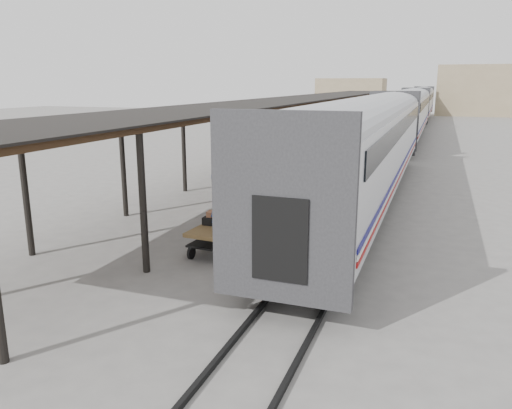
{
  "coord_description": "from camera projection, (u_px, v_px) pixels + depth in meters",
  "views": [
    {
      "loc": [
        6.1,
        -13.34,
        5.18
      ],
      "look_at": [
        1.19,
        0.03,
        1.7
      ],
      "focal_mm": 35.0,
      "sensor_mm": 36.0,
      "label": 1
    }
  ],
  "objects": [
    {
      "name": "suitcase_stack",
      "position": [
        223.0,
        217.0,
        15.79
      ],
      "size": [
        1.21,
        1.04,
        0.59
      ],
      "rotation": [
        0.0,
        0.0,
        -0.07
      ],
      "color": "#323234",
      "rests_on": "baggage_cart"
    },
    {
      "name": "building_far",
      "position": [
        495.0,
        90.0,
        80.94
      ],
      "size": [
        18.0,
        10.0,
        8.0
      ],
      "primitive_type": "cube",
      "color": "tan",
      "rests_on": "ground"
    },
    {
      "name": "rails",
      "position": [
        405.0,
        141.0,
        45.36
      ],
      "size": [
        1.54,
        150.0,
        0.12
      ],
      "color": "black",
      "rests_on": "ground"
    },
    {
      "name": "porter",
      "position": [
        219.0,
        203.0,
        14.63
      ],
      "size": [
        0.43,
        0.66,
        1.79
      ],
      "primitive_type": "imported",
      "rotation": [
        0.0,
        0.0,
        1.58
      ],
      "color": "navy",
      "rests_on": "baggage_cart"
    },
    {
      "name": "building_left",
      "position": [
        351.0,
        95.0,
        92.86
      ],
      "size": [
        12.0,
        8.0,
        6.0
      ],
      "primitive_type": "cube",
      "color": "tan",
      "rests_on": "ground"
    },
    {
      "name": "train",
      "position": [
        407.0,
        112.0,
        44.55
      ],
      "size": [
        3.45,
        76.01,
        4.01
      ],
      "color": "silver",
      "rests_on": "ground"
    },
    {
      "name": "baggage_cart",
      "position": [
        221.0,
        232.0,
        15.56
      ],
      "size": [
        1.42,
        2.49,
        0.86
      ],
      "rotation": [
        0.0,
        0.0,
        -0.07
      ],
      "color": "brown",
      "rests_on": "ground"
    },
    {
      "name": "luggage_tug",
      "position": [
        301.0,
        161.0,
        29.98
      ],
      "size": [
        1.3,
        1.75,
        1.39
      ],
      "rotation": [
        0.0,
        0.0,
        0.24
      ],
      "color": "maroon",
      "rests_on": "ground"
    },
    {
      "name": "canopy",
      "position": [
        308.0,
        99.0,
        37.52
      ],
      "size": [
        4.9,
        64.3,
        4.15
      ],
      "color": "#422B19",
      "rests_on": "ground"
    },
    {
      "name": "ground",
      "position": [
        220.0,
        255.0,
        15.44
      ],
      "size": [
        160.0,
        160.0,
        0.0
      ],
      "primitive_type": "plane",
      "color": "slate",
      "rests_on": "ground"
    },
    {
      "name": "pedestrian",
      "position": [
        271.0,
        158.0,
        29.37
      ],
      "size": [
        1.12,
        0.67,
        1.79
      ],
      "primitive_type": "imported",
      "rotation": [
        0.0,
        0.0,
        3.37
      ],
      "color": "black",
      "rests_on": "ground"
    }
  ]
}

